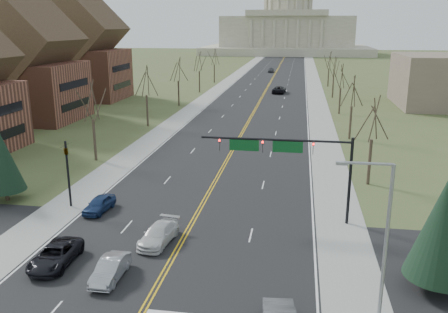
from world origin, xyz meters
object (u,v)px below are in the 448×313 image
(signal_mast, at_px, (287,153))
(car_sb_inner_second, at_px, (159,234))
(car_far_sb, at_px, (271,70))
(signal_left, at_px, (67,166))
(car_sb_outer_lead, at_px, (55,255))
(car_sb_inner_lead, at_px, (110,269))
(car_far_nb, at_px, (279,90))
(car_sb_outer_second, at_px, (99,204))
(street_light, at_px, (382,235))

(signal_mast, xyz_separation_m, car_sb_inner_second, (-9.06, -5.85, -5.07))
(car_sb_inner_second, bearing_deg, car_far_sb, 97.31)
(signal_mast, relative_size, signal_left, 2.02)
(signal_left, distance_m, car_sb_outer_lead, 11.31)
(signal_mast, bearing_deg, car_sb_inner_lead, -133.02)
(car_sb_inner_second, bearing_deg, car_far_nb, 93.73)
(signal_left, relative_size, car_sb_outer_lead, 1.21)
(signal_left, bearing_deg, signal_mast, -0.00)
(car_far_nb, bearing_deg, car_sb_outer_lead, 87.29)
(car_sb_outer_lead, xyz_separation_m, car_sb_inner_second, (5.91, 4.30, -0.01))
(signal_left, height_order, car_far_nb, signal_left)
(car_sb_outer_lead, distance_m, car_far_nb, 86.63)
(signal_mast, xyz_separation_m, car_sb_outer_lead, (-14.98, -10.15, -5.06))
(car_sb_inner_lead, relative_size, car_sb_outer_second, 1.04)
(car_sb_inner_lead, height_order, car_sb_outer_second, car_sb_inner_lead)
(car_sb_outer_lead, bearing_deg, street_light, -11.22)
(car_sb_inner_lead, distance_m, car_sb_inner_second, 5.71)
(signal_mast, distance_m, car_sb_inner_lead, 16.34)
(car_sb_outer_lead, bearing_deg, car_far_sb, 85.71)
(car_sb_outer_second, bearing_deg, car_far_nb, 86.49)
(car_sb_inner_second, height_order, car_far_sb, car_far_sb)
(street_light, height_order, car_far_sb, street_light)
(car_sb_outer_second, bearing_deg, signal_mast, 7.95)
(car_sb_outer_lead, distance_m, car_sb_inner_second, 7.31)
(signal_left, distance_m, car_far_sb, 126.89)
(car_sb_inner_lead, relative_size, car_far_sb, 0.87)
(car_sb_inner_lead, bearing_deg, car_far_nb, 85.59)
(signal_left, height_order, car_sb_outer_second, signal_left)
(car_sb_outer_lead, bearing_deg, car_sb_outer_second, 93.88)
(signal_left, distance_m, car_sb_outer_second, 4.35)
(street_light, xyz_separation_m, car_sb_outer_lead, (-20.27, 3.34, -4.53))
(street_light, relative_size, car_sb_inner_lead, 2.24)
(car_sb_outer_second, xyz_separation_m, car_far_nb, (11.90, 76.51, 0.17))
(car_sb_inner_lead, relative_size, car_far_nb, 0.68)
(signal_mast, distance_m, car_far_nb, 76.05)
(signal_left, bearing_deg, street_light, -29.12)
(signal_mast, height_order, car_sb_inner_second, signal_mast)
(street_light, height_order, car_sb_inner_second, street_light)
(car_sb_outer_lead, relative_size, car_sb_outer_second, 1.27)
(signal_left, distance_m, car_sb_inner_second, 11.88)
(car_far_nb, bearing_deg, car_sb_outer_second, 85.72)
(street_light, height_order, car_sb_inner_lead, street_light)
(car_sb_inner_second, xyz_separation_m, car_far_sb, (-0.10, 132.33, 0.12))
(signal_left, distance_m, car_sb_inner_lead, 14.42)
(signal_left, relative_size, car_far_sb, 1.28)
(street_light, relative_size, car_sb_outer_lead, 1.83)
(signal_mast, bearing_deg, car_far_sb, 94.14)
(car_sb_inner_lead, distance_m, car_sb_outer_second, 11.89)
(car_sb_outer_second, bearing_deg, street_light, -25.71)
(signal_mast, relative_size, car_far_sb, 2.59)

